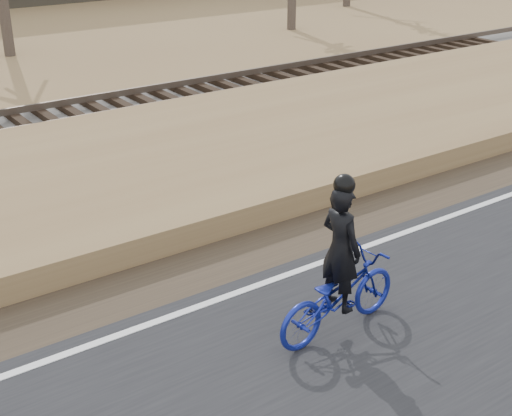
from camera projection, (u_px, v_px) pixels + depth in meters
ground at (149, 339)px, 8.93m from camera, size 120.00×120.00×0.00m
edge_line at (141, 327)px, 9.06m from camera, size 120.00×0.12×0.01m
shoulder at (108, 297)px, 9.82m from camera, size 120.00×1.60×0.04m
embankment at (32, 210)px, 11.98m from camera, size 120.00×5.00×0.44m
cyclist at (339, 284)px, 8.75m from camera, size 1.97×0.82×2.11m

